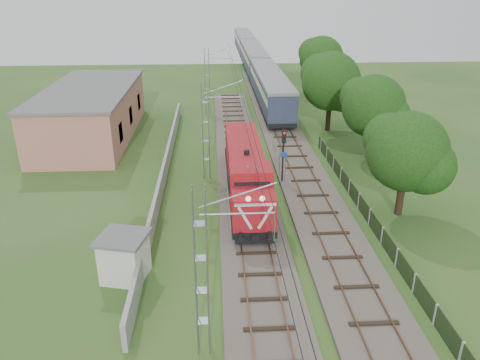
{
  "coord_description": "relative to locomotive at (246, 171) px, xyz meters",
  "views": [
    {
      "loc": [
        -2.35,
        -24.35,
        15.25
      ],
      "look_at": [
        -0.57,
        6.1,
        2.2
      ],
      "focal_mm": 35.0,
      "sensor_mm": 36.0,
      "label": 1
    }
  ],
  "objects": [
    {
      "name": "tree_a",
      "position": [
        10.63,
        -3.56,
        2.53
      ],
      "size": [
        5.73,
        5.46,
        7.43
      ],
      "color": "#3A2617",
      "rests_on": "ground"
    },
    {
      "name": "station_building",
      "position": [
        -15.0,
        15.97,
        0.53
      ],
      "size": [
        8.4,
        20.4,
        5.22
      ],
      "color": "#BC6D65",
      "rests_on": "ground"
    },
    {
      "name": "tree_d",
      "position": [
        12.92,
        33.19,
        3.08
      ],
      "size": [
        6.4,
        6.1,
        8.3
      ],
      "color": "#3A2617",
      "rests_on": "ground"
    },
    {
      "name": "coach_rake",
      "position": [
        5.0,
        52.01,
        0.59
      ],
      "size": [
        3.29,
        73.29,
        3.8
      ],
      "color": "black",
      "rests_on": "ground"
    },
    {
      "name": "boundary_wall",
      "position": [
        -6.5,
        3.97,
        -1.35
      ],
      "size": [
        0.25,
        40.0,
        1.5
      ],
      "primitive_type": "cube",
      "color": "#9E9E99",
      "rests_on": "ground"
    },
    {
      "name": "relay_hut",
      "position": [
        -7.4,
        -10.16,
        -0.78
      ],
      "size": [
        3.04,
        3.04,
        2.61
      ],
      "color": "silver",
      "rests_on": "ground"
    },
    {
      "name": "catenary",
      "position": [
        -2.95,
        3.97,
        1.95
      ],
      "size": [
        3.31,
        70.0,
        8.0
      ],
      "color": "gray",
      "rests_on": "ground"
    },
    {
      "name": "locomotive",
      "position": [
        0.0,
        0.0,
        0.0
      ],
      "size": [
        2.76,
        15.78,
        4.01
      ],
      "color": "black",
      "rests_on": "ground"
    },
    {
      "name": "track_side",
      "position": [
        5.0,
        11.97,
        -1.92
      ],
      "size": [
        4.2,
        80.0,
        0.45
      ],
      "color": "#6B6054",
      "rests_on": "ground"
    },
    {
      "name": "track_main",
      "position": [
        0.0,
        -1.03,
        -1.92
      ],
      "size": [
        4.2,
        70.0,
        0.45
      ],
      "color": "#6B6054",
      "rests_on": "ground"
    },
    {
      "name": "fence",
      "position": [
        8.0,
        -5.03,
        -1.5
      ],
      "size": [
        0.12,
        32.0,
        1.2
      ],
      "color": "black",
      "rests_on": "ground"
    },
    {
      "name": "tree_b",
      "position": [
        12.09,
        7.96,
        2.68
      ],
      "size": [
        5.92,
        5.64,
        7.67
      ],
      "color": "#3A2617",
      "rests_on": "ground"
    },
    {
      "name": "signal_post",
      "position": [
        3.08,
        2.03,
        1.09
      ],
      "size": [
        0.51,
        0.4,
        4.65
      ],
      "color": "black",
      "rests_on": "ground"
    },
    {
      "name": "tree_c",
      "position": [
        10.29,
        16.66,
        3.21
      ],
      "size": [
        6.56,
        6.25,
        8.51
      ],
      "color": "#3A2617",
      "rests_on": "ground"
    },
    {
      "name": "ground",
      "position": [
        0.0,
        -8.03,
        -2.1
      ],
      "size": [
        140.0,
        140.0,
        0.0
      ],
      "primitive_type": "plane",
      "color": "#2B4F1D",
      "rests_on": "ground"
    }
  ]
}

